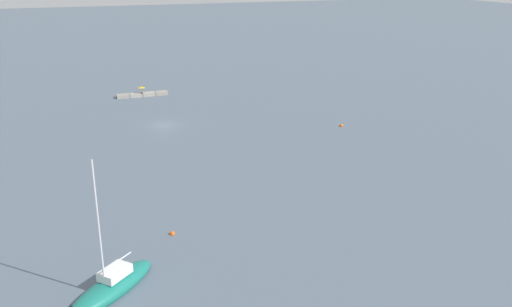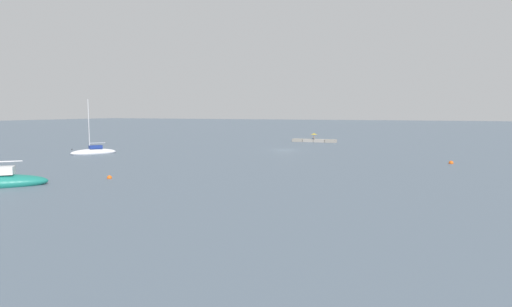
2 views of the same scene
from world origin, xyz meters
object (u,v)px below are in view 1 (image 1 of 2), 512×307
object	(u,v)px
mooring_buoy_far	(172,234)
umbrella_open_yellow	(141,87)
sailboat_teal_mid	(112,286)
mooring_buoy_near	(341,126)
person_seated_grey_left	(142,92)

from	to	relation	value
mooring_buoy_far	umbrella_open_yellow	bearing A→B (deg)	-96.40
sailboat_teal_mid	mooring_buoy_far	xyz separation A→B (m)	(-6.23, -7.45, -0.34)
umbrella_open_yellow	mooring_buoy_far	size ratio (longest dim) A/B	2.84
mooring_buoy_far	sailboat_teal_mid	bearing A→B (deg)	50.09
mooring_buoy_near	mooring_buoy_far	size ratio (longest dim) A/B	1.18
person_seated_grey_left	sailboat_teal_mid	size ratio (longest dim) A/B	0.06
person_seated_grey_left	umbrella_open_yellow	size ratio (longest dim) A/B	0.54
umbrella_open_yellow	mooring_buoy_far	xyz separation A→B (m)	(6.29, 56.12, -1.66)
mooring_buoy_near	person_seated_grey_left	bearing A→B (deg)	-50.00
person_seated_grey_left	umbrella_open_yellow	world-z (taller)	umbrella_open_yellow
sailboat_teal_mid	umbrella_open_yellow	bearing A→B (deg)	-52.65
person_seated_grey_left	umbrella_open_yellow	bearing A→B (deg)	-85.50
person_seated_grey_left	sailboat_teal_mid	bearing A→B (deg)	86.70
sailboat_teal_mid	mooring_buoy_far	size ratio (longest dim) A/B	23.98
mooring_buoy_near	mooring_buoy_far	bearing A→B (deg)	38.89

